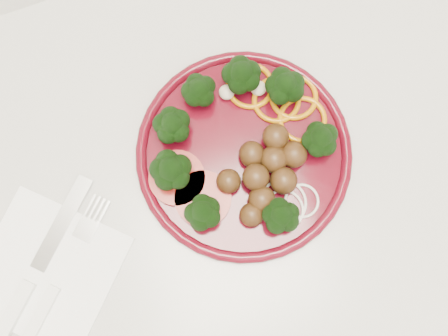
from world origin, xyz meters
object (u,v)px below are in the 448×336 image
object	(u,v)px
plate	(243,150)
knife	(27,287)
napkin	(47,271)
fork	(48,301)

from	to	relation	value
plate	knife	xyz separation A→B (m)	(-0.30, -0.07, -0.01)
napkin	knife	bearing A→B (deg)	-158.13
napkin	knife	xyz separation A→B (m)	(-0.03, -0.01, 0.01)
fork	knife	bearing A→B (deg)	83.00
napkin	fork	distance (m)	0.04
knife	fork	xyz separation A→B (m)	(0.02, -0.02, -0.00)
napkin	fork	world-z (taller)	fork
napkin	fork	size ratio (longest dim) A/B	0.99
plate	knife	bearing A→B (deg)	-167.46
fork	plate	bearing A→B (deg)	-26.60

